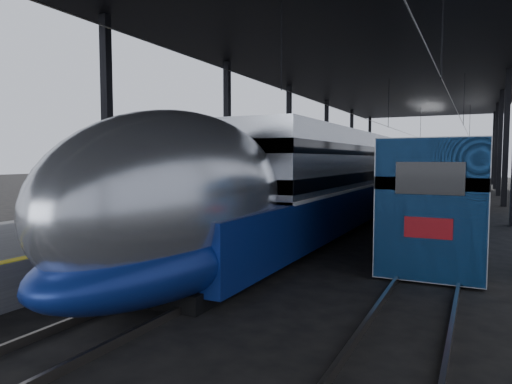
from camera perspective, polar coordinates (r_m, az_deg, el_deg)
The scene contains 7 objects.
ground at distance 12.74m, azimuth -14.54°, elevation -10.25°, with size 160.00×160.00×0.00m, color black.
platform at distance 31.65m, azimuth 4.56°, elevation -0.67°, with size 6.00×80.00×1.00m, color #4C4C4F.
yellow_strip at distance 30.70m, azimuth 9.43°, elevation 0.09°, with size 0.30×80.00×0.01m, color gold.
rails at distance 29.71m, azimuth 19.06°, elevation -2.00°, with size 6.52×80.00×0.16m.
canopy at distance 30.57m, azimuth 14.46°, elevation 15.28°, with size 18.00×75.00×9.47m.
tgv_train at distance 36.71m, azimuth 16.58°, elevation 2.25°, with size 3.06×65.20×4.38m.
second_train at distance 39.15m, azimuth 24.53°, elevation 1.89°, with size 2.67×56.05×3.68m.
Camera 1 is at (8.08, -9.34, 3.13)m, focal length 32.00 mm.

